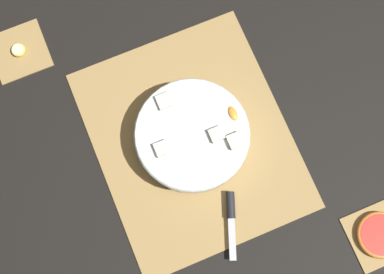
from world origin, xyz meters
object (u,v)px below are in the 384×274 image
(paring_knife, at_px, (231,209))
(banana_coin_single, at_px, (18,50))
(fruit_salad_bowl, at_px, (192,136))
(grapefruit_slice, at_px, (380,235))

(paring_knife, xyz_separation_m, banana_coin_single, (-0.51, -0.30, -0.00))
(fruit_salad_bowl, height_order, paring_knife, fruit_salad_bowl)
(fruit_salad_bowl, bearing_deg, banana_coin_single, -140.29)
(fruit_salad_bowl, bearing_deg, paring_knife, 5.75)
(banana_coin_single, bearing_deg, grapefruit_slice, 39.69)
(banana_coin_single, xyz_separation_m, grapefruit_slice, (0.67, 0.56, 0.00))
(paring_knife, height_order, grapefruit_slice, paring_knife)
(fruit_salad_bowl, xyz_separation_m, banana_coin_single, (-0.34, -0.28, -0.03))
(banana_coin_single, bearing_deg, paring_knife, 30.35)
(fruit_salad_bowl, distance_m, paring_knife, 0.17)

